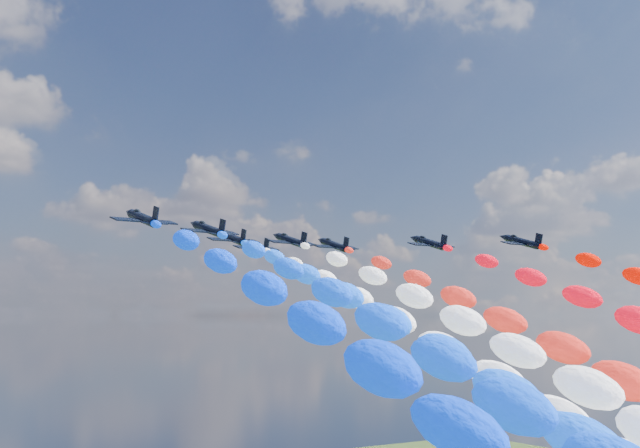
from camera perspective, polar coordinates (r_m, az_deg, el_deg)
jet_0 at (r=105.61m, az=-11.95°, el=0.39°), size 8.47×11.32×5.02m
jet_1 at (r=117.44m, az=-7.59°, el=-0.35°), size 8.73×11.50×5.02m
jet_2 at (r=130.27m, az=-5.98°, el=-0.95°), size 8.12×11.06×5.02m
trail_2 at (r=80.21m, az=14.71°, el=-14.01°), size 6.21×121.05×50.02m
jet_3 at (r=133.97m, az=-2.01°, el=-1.13°), size 8.43×11.29×5.02m
trail_3 at (r=86.90m, az=19.79°, el=-13.23°), size 6.21×121.05×50.02m
jet_4 at (r=144.92m, az=-4.45°, el=-1.50°), size 8.54×11.36×5.02m
trail_4 at (r=95.19m, az=13.77°, el=-12.77°), size 6.21×121.05×50.02m
jet_5 at (r=142.48m, az=0.96°, el=-1.44°), size 8.36×11.23×5.02m
jet_6 at (r=139.57m, az=7.45°, el=-1.28°), size 8.48×11.32×5.02m
jet_7 at (r=140.32m, az=13.56°, el=-1.19°), size 8.63×11.43×5.02m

